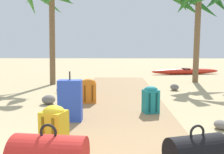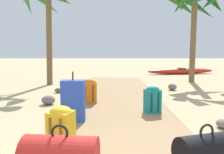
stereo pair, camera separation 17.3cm
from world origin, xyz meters
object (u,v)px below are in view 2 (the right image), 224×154
(backpack_teal, at_px, (153,99))
(backpack_yellow, at_px, (62,126))
(suitcase_blue, at_px, (74,101))
(palm_tree_far_right, at_px, (196,8))
(kayak, at_px, (182,71))
(palm_tree_far_left, at_px, (47,2))
(backpack_orange, at_px, (90,90))
(duffel_bag_black, at_px, (207,152))

(backpack_teal, distance_m, backpack_yellow, 2.18)
(suitcase_blue, xyz_separation_m, backpack_yellow, (0.03, -1.13, -0.07))
(backpack_teal, bearing_deg, palm_tree_far_right, 64.20)
(backpack_yellow, xyz_separation_m, kayak, (4.17, 9.71, -0.20))
(palm_tree_far_left, bearing_deg, backpack_orange, -62.43)
(duffel_bag_black, relative_size, suitcase_blue, 0.79)
(backpack_orange, distance_m, palm_tree_far_left, 4.67)
(backpack_yellow, height_order, palm_tree_far_left, palm_tree_far_left)
(backpack_orange, bearing_deg, duffel_bag_black, -64.43)
(backpack_orange, xyz_separation_m, backpack_yellow, (-0.10, -2.53, -0.01))
(duffel_bag_black, bearing_deg, palm_tree_far_right, 72.62)
(duffel_bag_black, bearing_deg, backpack_orange, 115.57)
(suitcase_blue, bearing_deg, backpack_yellow, -88.47)
(backpack_orange, xyz_separation_m, duffel_bag_black, (1.44, -3.02, -0.11))
(backpack_teal, height_order, kayak, backpack_teal)
(palm_tree_far_left, bearing_deg, kayak, 32.39)
(suitcase_blue, xyz_separation_m, kayak, (4.20, 8.59, -0.27))
(suitcase_blue, height_order, backpack_yellow, suitcase_blue)
(backpack_orange, bearing_deg, suitcase_blue, -95.21)
(backpack_orange, relative_size, backpack_yellow, 1.03)
(suitcase_blue, height_order, palm_tree_far_right, palm_tree_far_right)
(backpack_orange, distance_m, backpack_yellow, 2.53)
(kayak, bearing_deg, backpack_orange, -119.54)
(suitcase_blue, distance_m, palm_tree_far_left, 5.72)
(backpack_teal, relative_size, suitcase_blue, 0.61)
(backpack_orange, distance_m, backpack_teal, 1.53)
(duffel_bag_black, bearing_deg, palm_tree_far_left, 116.65)
(palm_tree_far_right, bearing_deg, kayak, 82.89)
(backpack_teal, distance_m, palm_tree_far_right, 6.10)
(backpack_teal, height_order, palm_tree_far_left, palm_tree_far_left)
(backpack_yellow, distance_m, kayak, 10.57)
(backpack_teal, height_order, suitcase_blue, suitcase_blue)
(duffel_bag_black, bearing_deg, backpack_teal, 94.49)
(backpack_yellow, bearing_deg, duffel_bag_black, -17.54)
(duffel_bag_black, relative_size, kayak, 0.18)
(backpack_orange, bearing_deg, palm_tree_far_left, 117.57)
(palm_tree_far_right, distance_m, kayak, 4.06)
(backpack_teal, relative_size, backpack_yellow, 0.97)
(backpack_teal, xyz_separation_m, backpack_yellow, (-1.37, -1.69, 0.01))
(duffel_bag_black, relative_size, backpack_yellow, 1.25)
(duffel_bag_black, distance_m, suitcase_blue, 2.26)
(suitcase_blue, height_order, palm_tree_far_left, palm_tree_far_left)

